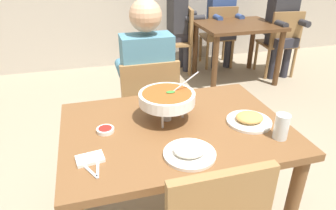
{
  "coord_description": "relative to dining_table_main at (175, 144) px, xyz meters",
  "views": [
    {
      "loc": [
        -0.41,
        -1.31,
        1.58
      ],
      "look_at": [
        0.0,
        0.15,
        0.81
      ],
      "focal_mm": 32.16,
      "sensor_mm": 36.0,
      "label": 1
    }
  ],
  "objects": [
    {
      "name": "napkin_folded",
      "position": [
        -0.45,
        -0.18,
        0.13
      ],
      "size": [
        0.13,
        0.1,
        0.02
      ],
      "primitive_type": "cube",
      "rotation": [
        0.0,
        0.0,
        0.14
      ],
      "color": "white",
      "rests_on": "dining_table_main"
    },
    {
      "name": "chair_diner_main",
      "position": [
        -0.0,
        0.71,
        -0.13
      ],
      "size": [
        0.44,
        0.44,
        0.9
      ],
      "color": "olive",
      "rests_on": "ground_plane"
    },
    {
      "name": "appetizer_plate",
      "position": [
        0.39,
        -0.07,
        0.14
      ],
      "size": [
        0.24,
        0.24,
        0.06
      ],
      "color": "white",
      "rests_on": "dining_table_main"
    },
    {
      "name": "dining_table_far",
      "position": [
        1.5,
        2.19,
        -0.02
      ],
      "size": [
        1.0,
        0.8,
        0.76
      ],
      "color": "#51331C",
      "rests_on": "ground_plane"
    },
    {
      "name": "patron_bg_middle",
      "position": [
        2.12,
        2.15,
        0.11
      ],
      "size": [
        0.4,
        0.45,
        1.31
      ],
      "color": "#2D2D38",
      "rests_on": "ground_plane"
    },
    {
      "name": "patron_bg_left",
      "position": [
        0.9,
        2.76,
        0.11
      ],
      "size": [
        0.45,
        0.4,
        1.31
      ],
      "color": "#2D2D38",
      "rests_on": "ground_plane"
    },
    {
      "name": "drink_glass",
      "position": [
        0.46,
        -0.25,
        0.18
      ],
      "size": [
        0.07,
        0.07,
        0.13
      ],
      "color": "silver",
      "rests_on": "dining_table_main"
    },
    {
      "name": "diner_main",
      "position": [
        0.0,
        0.74,
        0.11
      ],
      "size": [
        0.4,
        0.45,
        1.31
      ],
      "color": "#2D2D38",
      "rests_on": "ground_plane"
    },
    {
      "name": "chair_bg_left",
      "position": [
        0.9,
        2.68,
        -0.13
      ],
      "size": [
        0.5,
        0.5,
        0.9
      ],
      "color": "olive",
      "rests_on": "ground_plane"
    },
    {
      "name": "curry_bowl",
      "position": [
        -0.03,
        0.08,
        0.25
      ],
      "size": [
        0.33,
        0.3,
        0.26
      ],
      "color": "silver",
      "rests_on": "dining_table_main"
    },
    {
      "name": "chair_bg_middle",
      "position": [
        2.14,
        2.14,
        -0.13
      ],
      "size": [
        0.49,
        0.49,
        0.9
      ],
      "color": "olive",
      "rests_on": "ground_plane"
    },
    {
      "name": "chair_bg_right",
      "position": [
        1.49,
        2.71,
        -0.13
      ],
      "size": [
        0.49,
        0.49,
        0.9
      ],
      "color": "olive",
      "rests_on": "ground_plane"
    },
    {
      "name": "patron_bg_right",
      "position": [
        1.53,
        2.73,
        0.11
      ],
      "size": [
        0.4,
        0.45,
        1.31
      ],
      "color": "#2D2D38",
      "rests_on": "ground_plane"
    },
    {
      "name": "sauce_dish",
      "position": [
        -0.36,
        0.04,
        0.13
      ],
      "size": [
        0.09,
        0.09,
        0.02
      ],
      "color": "white",
      "rests_on": "dining_table_main"
    },
    {
      "name": "spoon_utensil",
      "position": [
        -0.42,
        -0.23,
        0.12
      ],
      "size": [
        0.03,
        0.17,
        0.01
      ],
      "primitive_type": "cube",
      "rotation": [
        0.0,
        0.0,
        -0.08
      ],
      "color": "silver",
      "rests_on": "dining_table_main"
    },
    {
      "name": "dining_table_main",
      "position": [
        0.0,
        0.0,
        0.0
      ],
      "size": [
        1.18,
        0.85,
        0.76
      ],
      "color": "brown",
      "rests_on": "ground_plane"
    },
    {
      "name": "fork_utensil",
      "position": [
        -0.47,
        -0.23,
        0.12
      ],
      "size": [
        0.09,
        0.16,
        0.01
      ],
      "primitive_type": "cube",
      "rotation": [
        0.0,
        0.0,
        0.49
      ],
      "color": "silver",
      "rests_on": "dining_table_main"
    },
    {
      "name": "rice_plate",
      "position": [
        -0.01,
        -0.26,
        0.14
      ],
      "size": [
        0.24,
        0.24,
        0.06
      ],
      "color": "white",
      "rests_on": "dining_table_main"
    }
  ]
}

